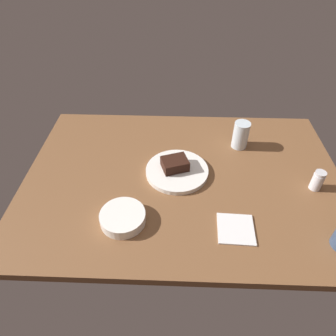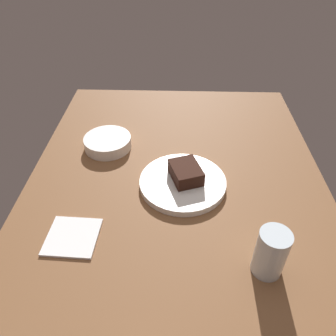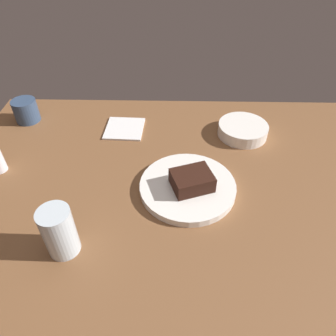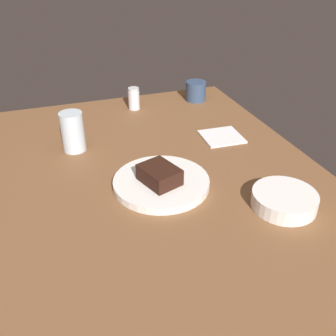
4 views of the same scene
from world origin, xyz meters
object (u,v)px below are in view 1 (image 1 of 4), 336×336
at_px(dessert_plate, 177,171).
at_px(side_bowl, 123,218).
at_px(salt_shaker, 318,180).
at_px(folded_napkin, 236,229).
at_px(chocolate_cake_slice, 175,164).
at_px(water_glass, 241,135).

bearing_deg(dessert_plate, side_bowl, 54.15).
xyz_separation_m(salt_shaker, folded_napkin, (0.31, 0.20, -0.04)).
relative_size(dessert_plate, chocolate_cake_slice, 2.52).
distance_m(chocolate_cake_slice, salt_shaker, 0.51).
distance_m(side_bowl, folded_napkin, 0.36).
distance_m(salt_shaker, folded_napkin, 0.37).
bearing_deg(water_glass, chocolate_cake_slice, 32.36).
relative_size(salt_shaker, folded_napkin, 0.66).
bearing_deg(side_bowl, chocolate_cake_slice, -123.61).
distance_m(dessert_plate, chocolate_cake_slice, 0.03).
distance_m(chocolate_cake_slice, water_glass, 0.32).
bearing_deg(folded_napkin, side_bowl, -3.25).
relative_size(water_glass, folded_napkin, 0.97).
xyz_separation_m(water_glass, side_bowl, (0.43, 0.42, -0.04)).
relative_size(chocolate_cake_slice, water_glass, 0.83).
relative_size(water_glass, side_bowl, 0.77).
distance_m(dessert_plate, side_bowl, 0.29).
height_order(chocolate_cake_slice, water_glass, water_glass).
distance_m(water_glass, folded_napkin, 0.45).
relative_size(salt_shaker, water_glass, 0.68).
bearing_deg(water_glass, folded_napkin, 80.93).
xyz_separation_m(dessert_plate, side_bowl, (0.17, 0.24, 0.01)).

